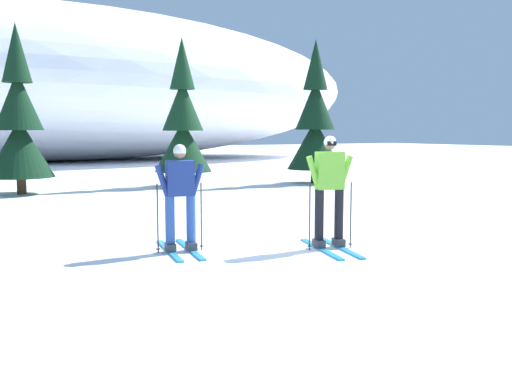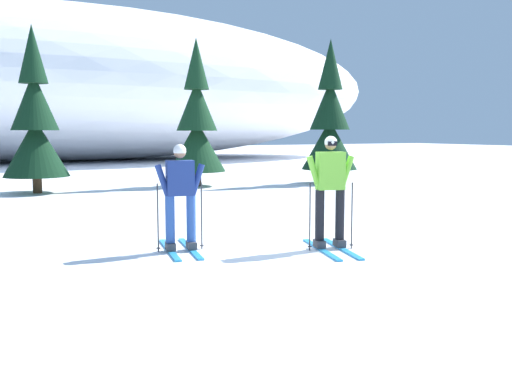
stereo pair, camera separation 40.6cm
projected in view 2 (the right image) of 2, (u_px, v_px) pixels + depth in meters
The scene contains 7 objects.
ground_plane at pixel (271, 247), 9.82m from camera, with size 120.00×120.00×0.00m, color white.
skier_lime_jacket at pixel (330, 189), 9.54m from camera, with size 0.91×1.79×1.85m.
skier_navy_jacket at pixel (180, 196), 9.36m from camera, with size 0.81×1.81×1.72m.
pine_tree_center_left at pixel (35, 123), 18.00m from camera, with size 1.99×1.99×5.15m.
pine_tree_center_right at pixel (197, 125), 20.34m from camera, with size 1.97×1.97×5.11m.
pine_tree_far_right at pixel (330, 124), 21.32m from camera, with size 2.02×2.02×5.22m.
snow_ridge_background at pixel (76, 85), 37.80m from camera, with size 43.07×19.75×9.71m, color white.
Camera 2 is at (-4.80, -8.40, 1.94)m, focal length 41.17 mm.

